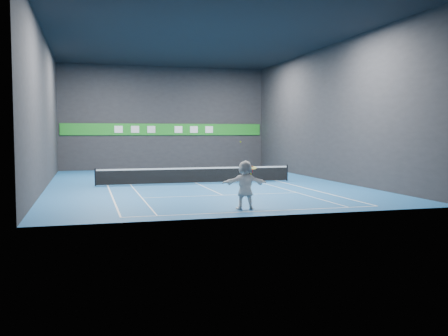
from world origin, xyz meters
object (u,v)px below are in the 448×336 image
object	(u,v)px
player	(245,185)
tennis_net	(196,175)
tennis_racket	(251,169)
tennis_ball	(241,142)

from	to	relation	value
player	tennis_net	bearing A→B (deg)	-84.52
player	tennis_racket	bearing A→B (deg)	-163.37
player	tennis_racket	world-z (taller)	player
tennis_ball	tennis_racket	xyz separation A→B (m)	(0.42, -0.17, -1.12)
tennis_net	tennis_racket	size ratio (longest dim) A/B	22.84
player	tennis_net	size ratio (longest dim) A/B	0.16
tennis_ball	tennis_net	size ratio (longest dim) A/B	0.01
tennis_racket	tennis_net	bearing A→B (deg)	89.80
tennis_ball	tennis_racket	world-z (taller)	tennis_ball
tennis_net	tennis_racket	bearing A→B (deg)	-90.20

